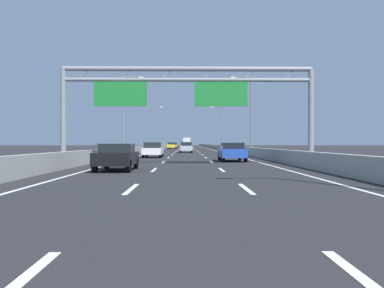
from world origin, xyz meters
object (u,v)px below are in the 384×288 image
streetlamp_left_far (153,125)px  silver_car (186,147)px  orange_car (174,145)px  white_car (153,150)px  blue_car (232,152)px  yellow_car (171,146)px  streetlamp_right_far (221,125)px  streetlamp_right_mid (249,110)px  green_car (186,145)px  black_car (117,156)px  box_truck (187,142)px  streetlamp_left_mid (125,110)px  sign_gantry (184,90)px

streetlamp_left_far → silver_car: size_ratio=2.16×
orange_car → white_car: (0.00, -64.77, -0.02)m
blue_car → yellow_car: yellow_car is taller
streetlamp_right_far → orange_car: bearing=125.3°
silver_car → streetlamp_right_mid: bearing=-53.6°
white_car → yellow_car: (-0.28, 56.16, 0.04)m
green_car → black_car: bearing=-92.1°
blue_car → yellow_car: size_ratio=0.99×
green_car → yellow_car: (-3.43, -21.10, 0.01)m
streetlamp_left_far → box_truck: (7.45, 41.19, -3.75)m
orange_car → white_car: 64.77m
streetlamp_left_mid → green_car: bearing=83.9°
streetlamp_right_far → box_truck: (-7.48, 41.19, -3.75)m
streetlamp_right_mid → streetlamp_right_far: 40.46m
black_car → box_truck: box_truck is taller
streetlamp_left_far → streetlamp_right_far: same height
streetlamp_right_mid → white_car: size_ratio=2.07×
blue_car → green_car: green_car is taller
streetlamp_left_far → silver_car: (7.35, -30.18, -4.61)m
white_car → silver_car: (3.25, 19.28, 0.04)m
streetlamp_right_mid → blue_car: 18.44m
yellow_car → box_truck: (3.64, 34.48, 0.86)m
streetlamp_left_far → silver_car: bearing=-76.3°
streetlamp_right_mid → streetlamp_left_far: size_ratio=1.00×
sign_gantry → blue_car: (3.73, 5.66, -4.06)m
streetlamp_left_far → silver_car: streetlamp_left_far is taller
blue_car → orange_car: size_ratio=1.06×
blue_car → streetlamp_left_mid: bearing=122.2°
green_car → silver_car: bearing=-89.9°
green_car → white_car: green_car is taller
box_truck → yellow_car: bearing=-96.0°
blue_car → orange_car: 73.49m
streetlamp_right_mid → streetlamp_left_far: same height
blue_car → silver_car: (-3.59, 27.68, 0.03)m
streetlamp_left_mid → orange_car: size_ratio=2.24×
blue_car → silver_car: bearing=97.4°
streetlamp_left_far → green_car: bearing=75.4°
blue_car → white_car: 10.84m
streetlamp_right_far → blue_car: bearing=-93.9°
streetlamp_left_far → white_car: bearing=-85.3°
sign_gantry → box_truck: 104.75m
streetlamp_right_far → white_car: 50.84m
streetlamp_left_mid → black_car: (3.76, -28.02, -4.66)m
black_car → sign_gantry: bearing=55.1°
streetlamp_left_far → blue_car: (10.95, -57.85, -4.65)m
black_car → yellow_car: size_ratio=0.91×
orange_car → box_truck: bearing=82.6°
box_truck → black_car: bearing=-91.9°
sign_gantry → yellow_car: (-3.40, 70.22, -4.02)m
box_truck → silver_car: bearing=-90.1°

